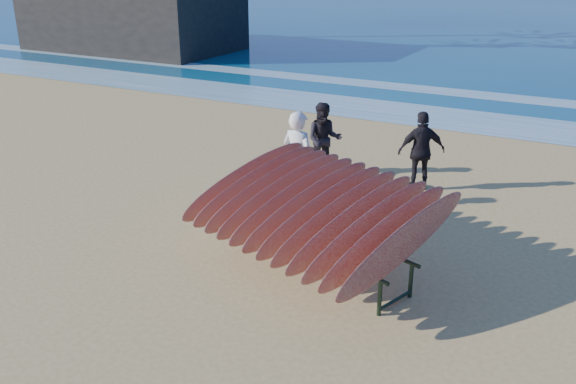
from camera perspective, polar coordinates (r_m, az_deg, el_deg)
name	(u,v)px	position (r m, az deg, el deg)	size (l,w,h in m)	color
ground	(262,270)	(8.94, -2.45, -7.34)	(120.00, 120.00, 0.00)	tan
foam_near	(443,118)	(17.72, 14.33, 6.76)	(160.00, 160.00, 0.00)	white
foam_far	(472,94)	(21.05, 16.80, 8.77)	(160.00, 160.00, 0.00)	white
surfboard_rack	(315,209)	(8.65, 2.57, -1.56)	(3.84, 3.50, 1.51)	black
person_white	(298,160)	(10.77, 0.96, 2.99)	(0.65, 0.43, 1.78)	white
person_dark_a	(324,140)	(12.47, 3.38, 4.92)	(0.74, 0.58, 1.52)	black
person_dark_b	(421,151)	(11.95, 12.37, 3.76)	(0.91, 0.38, 1.55)	black
building	(131,3)	(30.77, -14.49, 16.77)	(9.62, 5.35, 4.28)	#2D2823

